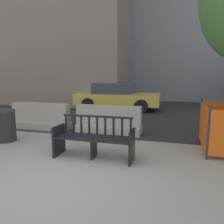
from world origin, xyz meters
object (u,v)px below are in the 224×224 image
object	(u,v)px
jersey_barrier_left	(41,118)
car_taxi_near	(117,96)
trash_bin	(6,125)
street_bench	(94,140)
jersey_barrier_centre	(108,122)

from	to	relation	value
jersey_barrier_left	car_taxi_near	bearing A→B (deg)	72.10
car_taxi_near	trash_bin	size ratio (longest dim) A/B	4.97
street_bench	jersey_barrier_left	distance (m)	3.27
car_taxi_near	jersey_barrier_left	bearing A→B (deg)	-107.90
jersey_barrier_left	car_taxi_near	distance (m)	4.81
street_bench	jersey_barrier_centre	size ratio (longest dim) A/B	0.84
car_taxi_near	trash_bin	bearing A→B (deg)	-104.49
jersey_barrier_centre	jersey_barrier_left	bearing A→B (deg)	-179.18
jersey_barrier_centre	trash_bin	distance (m)	2.85
jersey_barrier_centre	trash_bin	size ratio (longest dim) A/B	2.37
jersey_barrier_left	trash_bin	xyz separation A→B (m)	(-0.09, -1.49, 0.09)
jersey_barrier_centre	car_taxi_near	distance (m)	4.62
street_bench	jersey_barrier_centre	xyz separation A→B (m)	(-0.26, 2.03, -0.06)
jersey_barrier_centre	car_taxi_near	size ratio (longest dim) A/B	0.48
car_taxi_near	street_bench	bearing A→B (deg)	-80.44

